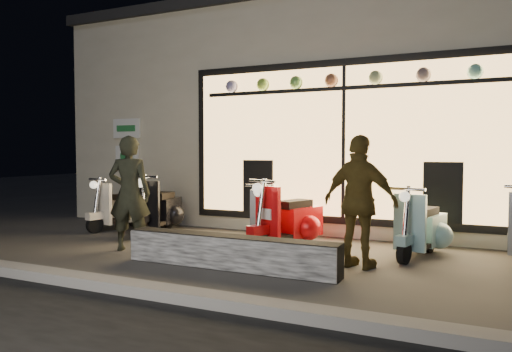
{
  "coord_description": "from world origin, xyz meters",
  "views": [
    {
      "loc": [
        2.97,
        -5.86,
        1.42
      ],
      "look_at": [
        -0.12,
        0.6,
        1.05
      ],
      "focal_mm": 35.0,
      "sensor_mm": 36.0,
      "label": 1
    }
  ],
  "objects_px": {
    "woman": "(360,202)",
    "scooter_silver": "(275,219)",
    "scooter_red": "(292,220)",
    "graffiti_barrier": "(230,252)",
    "man": "(130,193)"
  },
  "relations": [
    {
      "from": "graffiti_barrier",
      "to": "scooter_red",
      "type": "distance_m",
      "value": 1.64
    },
    {
      "from": "man",
      "to": "graffiti_barrier",
      "type": "bearing_deg",
      "value": 147.2
    },
    {
      "from": "scooter_red",
      "to": "woman",
      "type": "distance_m",
      "value": 1.59
    },
    {
      "from": "graffiti_barrier",
      "to": "man",
      "type": "xyz_separation_m",
      "value": [
        -1.79,
        0.34,
        0.61
      ]
    },
    {
      "from": "graffiti_barrier",
      "to": "man",
      "type": "height_order",
      "value": "man"
    },
    {
      "from": "scooter_silver",
      "to": "man",
      "type": "height_order",
      "value": "man"
    },
    {
      "from": "graffiti_barrier",
      "to": "man",
      "type": "bearing_deg",
      "value": 169.19
    },
    {
      "from": "graffiti_barrier",
      "to": "woman",
      "type": "height_order",
      "value": "woman"
    },
    {
      "from": "scooter_silver",
      "to": "scooter_red",
      "type": "distance_m",
      "value": 0.44
    },
    {
      "from": "woman",
      "to": "scooter_silver",
      "type": "bearing_deg",
      "value": -22.66
    },
    {
      "from": "scooter_silver",
      "to": "scooter_red",
      "type": "height_order",
      "value": "scooter_red"
    },
    {
      "from": "scooter_red",
      "to": "woman",
      "type": "bearing_deg",
      "value": -16.03
    },
    {
      "from": "graffiti_barrier",
      "to": "man",
      "type": "distance_m",
      "value": 1.93
    },
    {
      "from": "scooter_red",
      "to": "man",
      "type": "relative_size",
      "value": 0.83
    },
    {
      "from": "man",
      "to": "woman",
      "type": "xyz_separation_m",
      "value": [
        3.19,
        0.36,
        -0.01
      ]
    }
  ]
}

